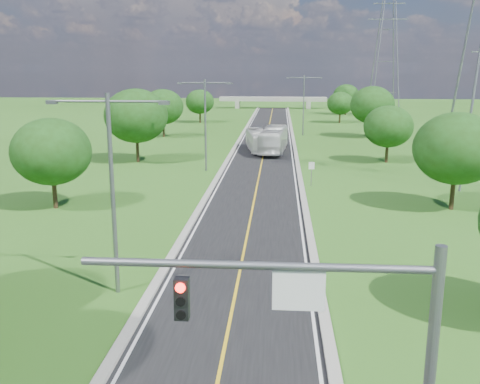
# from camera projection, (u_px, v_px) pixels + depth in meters

# --- Properties ---
(ground) EXTENTS (260.00, 260.00, 0.00)m
(ground) POSITION_uv_depth(u_px,v_px,m) (264.00, 151.00, 73.41)
(ground) COLOR #2B5818
(ground) RESTS_ON ground
(road) EXTENTS (8.00, 150.00, 0.06)m
(road) POSITION_uv_depth(u_px,v_px,m) (265.00, 145.00, 79.23)
(road) COLOR black
(road) RESTS_ON ground
(curb_left) EXTENTS (0.50, 150.00, 0.22)m
(curb_left) POSITION_uv_depth(u_px,v_px,m) (237.00, 144.00, 79.52)
(curb_left) COLOR gray
(curb_left) RESTS_ON ground
(curb_right) EXTENTS (0.50, 150.00, 0.22)m
(curb_right) POSITION_uv_depth(u_px,v_px,m) (294.00, 144.00, 78.91)
(curb_right) COLOR gray
(curb_right) RESTS_ON ground
(signal_mast) EXTENTS (8.54, 0.33, 7.20)m
(signal_mast) POSITION_uv_depth(u_px,v_px,m) (343.00, 335.00, 12.78)
(signal_mast) COLOR slate
(signal_mast) RESTS_ON ground
(speed_limit_sign) EXTENTS (0.55, 0.09, 2.40)m
(speed_limit_sign) POSITION_uv_depth(u_px,v_px,m) (311.00, 170.00, 51.29)
(speed_limit_sign) COLOR slate
(speed_limit_sign) RESTS_ON ground
(overpass) EXTENTS (30.00, 3.00, 3.20)m
(overpass) POSITION_uv_depth(u_px,v_px,m) (273.00, 100.00, 150.57)
(overpass) COLOR gray
(overpass) RESTS_ON ground
(streetlight_near_left) EXTENTS (5.90, 0.25, 10.00)m
(streetlight_near_left) POSITION_uv_depth(u_px,v_px,m) (112.00, 178.00, 25.88)
(streetlight_near_left) COLOR slate
(streetlight_near_left) RESTS_ON ground
(streetlight_mid_left) EXTENTS (5.90, 0.25, 10.00)m
(streetlight_mid_left) POSITION_uv_depth(u_px,v_px,m) (205.00, 117.00, 57.93)
(streetlight_mid_left) COLOR slate
(streetlight_mid_left) RESTS_ON ground
(streetlight_far_right) EXTENTS (5.90, 0.25, 10.00)m
(streetlight_far_right) POSITION_uv_depth(u_px,v_px,m) (304.00, 100.00, 89.12)
(streetlight_far_right) COLOR slate
(streetlight_far_right) RESTS_ON ground
(power_tower_far) EXTENTS (9.00, 6.40, 28.00)m
(power_tower_far) POSITION_uv_depth(u_px,v_px,m) (386.00, 55.00, 121.79)
(power_tower_far) COLOR slate
(power_tower_far) RESTS_ON ground
(tree_lb) EXTENTS (6.30, 6.30, 7.33)m
(tree_lb) POSITION_uv_depth(u_px,v_px,m) (51.00, 152.00, 42.44)
(tree_lb) COLOR black
(tree_lb) RESTS_ON ground
(tree_lc) EXTENTS (7.56, 7.56, 8.79)m
(tree_lc) POSITION_uv_depth(u_px,v_px,m) (136.00, 116.00, 63.52)
(tree_lc) COLOR black
(tree_lc) RESTS_ON ground
(tree_ld) EXTENTS (6.72, 6.72, 7.82)m
(tree_ld) POSITION_uv_depth(u_px,v_px,m) (163.00, 107.00, 87.12)
(tree_ld) COLOR black
(tree_ld) RESTS_ON ground
(tree_le) EXTENTS (5.88, 5.88, 6.84)m
(tree_le) POSITION_uv_depth(u_px,v_px,m) (200.00, 102.00, 110.39)
(tree_le) COLOR black
(tree_le) RESTS_ON ground
(tree_rb) EXTENTS (6.72, 6.72, 7.82)m
(tree_rb) POSITION_uv_depth(u_px,v_px,m) (457.00, 149.00, 41.99)
(tree_rb) COLOR black
(tree_rb) RESTS_ON ground
(tree_rc) EXTENTS (5.88, 5.88, 6.84)m
(tree_rc) POSITION_uv_depth(u_px,v_px,m) (388.00, 127.00, 63.58)
(tree_rc) COLOR black
(tree_rc) RESTS_ON ground
(tree_rd) EXTENTS (7.14, 7.14, 8.30)m
(tree_rd) POSITION_uv_depth(u_px,v_px,m) (372.00, 105.00, 86.53)
(tree_rd) COLOR black
(tree_rd) RESTS_ON ground
(tree_re) EXTENTS (5.46, 5.46, 6.35)m
(tree_re) POSITION_uv_depth(u_px,v_px,m) (340.00, 103.00, 110.31)
(tree_re) COLOR black
(tree_re) RESTS_ON ground
(tree_rf) EXTENTS (6.30, 6.30, 7.33)m
(tree_rf) POSITION_uv_depth(u_px,v_px,m) (346.00, 95.00, 129.34)
(tree_rf) COLOR black
(tree_rf) RESTS_ON ground
(bus_outbound) EXTENTS (3.87, 12.26, 3.36)m
(bus_outbound) POSITION_uv_depth(u_px,v_px,m) (274.00, 140.00, 71.73)
(bus_outbound) COLOR silver
(bus_outbound) RESTS_ON road
(bus_inbound) EXTENTS (3.94, 10.45, 2.84)m
(bus_inbound) POSITION_uv_depth(u_px,v_px,m) (258.00, 140.00, 72.93)
(bus_inbound) COLOR white
(bus_inbound) RESTS_ON road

